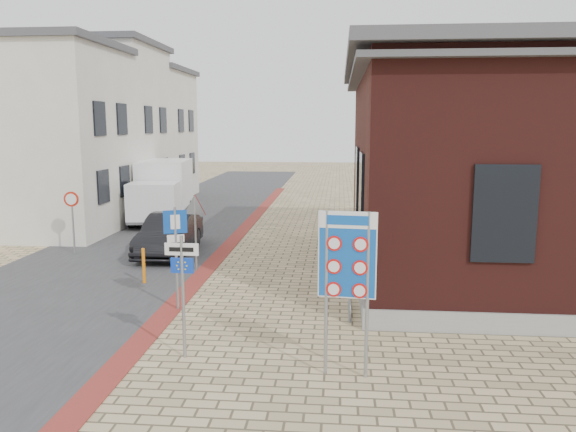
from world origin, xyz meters
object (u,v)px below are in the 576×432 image
at_px(sedan, 169,234).
at_px(box_truck, 162,191).
at_px(parking_sign, 176,240).
at_px(bollard, 144,266).
at_px(essen_sign, 182,277).
at_px(border_sign, 347,258).

bearing_deg(sedan, box_truck, 108.03).
height_order(sedan, parking_sign, parking_sign).
bearing_deg(parking_sign, bollard, 106.27).
bearing_deg(parking_sign, essen_sign, -91.67).
xyz_separation_m(sedan, parking_sign, (2.11, -6.25, 1.12)).
distance_m(sedan, box_truck, 7.38).
height_order(sedan, border_sign, border_sign).
relative_size(border_sign, parking_sign, 1.18).
bearing_deg(parking_sign, sedan, 88.23).
distance_m(sedan, bollard, 3.99).
relative_size(essen_sign, parking_sign, 0.95).
height_order(box_truck, border_sign, border_sign).
distance_m(border_sign, bollard, 8.52).
bearing_deg(essen_sign, border_sign, -8.29).
distance_m(sedan, parking_sign, 6.69).
xyz_separation_m(sedan, box_truck, (-2.44, 6.92, 0.80)).
height_order(border_sign, bollard, border_sign).
bearing_deg(sedan, parking_sign, -72.72).
distance_m(box_truck, parking_sign, 13.93).
relative_size(sedan, box_truck, 0.76).
xyz_separation_m(essen_sign, parking_sign, (-1.00, 2.95, 0.15)).
xyz_separation_m(border_sign, bollard, (-6.00, 5.78, -1.77)).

